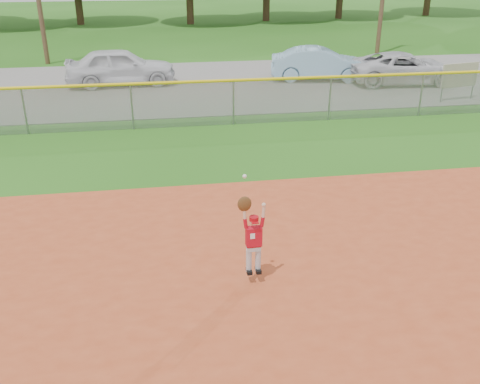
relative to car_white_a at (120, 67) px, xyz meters
name	(u,v)px	position (x,y,z in m)	size (l,w,h in m)	color
ground	(319,297)	(3.98, -16.42, -0.82)	(120.00, 120.00, 0.00)	#255F15
parking_strip	(214,84)	(3.98, -0.42, -0.80)	(44.00, 10.00, 0.03)	slate
car_white_a	(120,67)	(0.00, 0.00, 0.00)	(1.86, 4.63, 1.58)	silver
car_blue	(320,64)	(8.77, -0.40, -0.07)	(1.51, 4.33, 1.43)	#8EB9D4
car_white_b	(404,68)	(12.23, -1.64, -0.12)	(2.21, 4.78, 1.33)	silver
sponsor_sign	(460,76)	(13.02, -4.74, 0.16)	(1.64, 0.37, 1.48)	gray
outfield_fence	(233,99)	(3.98, -6.42, 0.06)	(40.06, 0.10, 1.55)	gray
ballplayer	(252,235)	(2.92, -15.83, 0.14)	(0.48, 0.21, 1.87)	silver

